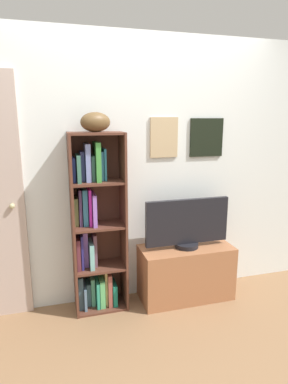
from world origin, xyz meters
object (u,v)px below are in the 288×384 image
(football, at_px, (95,122))
(television, at_px, (187,224))
(bookshelf, at_px, (94,229))
(tv_stand, at_px, (186,272))

(football, bearing_deg, television, -3.85)
(bookshelf, height_order, television, bookshelf)
(tv_stand, bearing_deg, television, 90.00)
(bookshelf, bearing_deg, television, -5.77)
(tv_stand, bearing_deg, football, 176.07)
(bookshelf, height_order, football, football)
(football, height_order, tv_stand, football)
(tv_stand, height_order, television, television)
(bookshelf, xyz_separation_m, television, (0.85, -0.09, 0.00))
(football, xyz_separation_m, television, (0.81, -0.05, -0.92))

